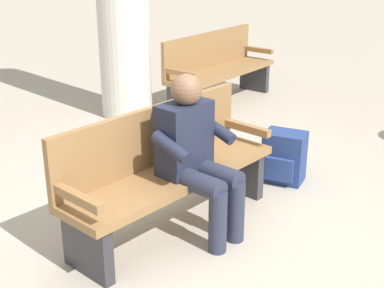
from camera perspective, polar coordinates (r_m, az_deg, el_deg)
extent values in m
plane|color=#A89E8E|center=(4.08, -1.87, -8.80)|extent=(40.00, 40.00, 0.00)
cube|color=olive|center=(3.88, -1.94, -3.43)|extent=(1.80, 0.48, 0.06)
cube|color=olive|center=(3.93, -4.25, 0.84)|extent=(1.80, 0.05, 0.45)
cube|color=olive|center=(4.43, 5.68, 1.76)|extent=(0.06, 0.48, 0.06)
cube|color=olive|center=(3.32, -12.24, -5.56)|extent=(0.06, 0.48, 0.06)
cube|color=#2D2D33|center=(4.53, 5.13, -2.86)|extent=(0.08, 0.43, 0.39)
cube|color=#2D2D33|center=(3.53, -11.10, -10.74)|extent=(0.08, 0.43, 0.39)
cube|color=#1E2338|center=(3.78, -0.82, 0.63)|extent=(0.40, 0.22, 0.52)
sphere|color=brown|center=(3.66, -0.62, 5.83)|extent=(0.22, 0.22, 0.22)
cylinder|color=#282D42|center=(3.82, 2.54, -3.16)|extent=(0.15, 0.42, 0.15)
cylinder|color=#282D42|center=(3.68, 0.55, -4.12)|extent=(0.15, 0.42, 0.15)
cylinder|color=#282D42|center=(3.82, 4.68, -7.22)|extent=(0.13, 0.13, 0.45)
cylinder|color=#282D42|center=(3.68, 2.76, -8.34)|extent=(0.13, 0.13, 0.45)
cylinder|color=#1E2338|center=(3.88, 2.68, 1.57)|extent=(0.09, 0.31, 0.18)
cylinder|color=#1E2338|center=(3.54, -2.27, -0.37)|extent=(0.09, 0.31, 0.18)
cube|color=navy|center=(4.78, 9.81, -1.34)|extent=(0.34, 0.41, 0.46)
cube|color=navy|center=(4.68, 9.26, -2.73)|extent=(0.11, 0.25, 0.21)
cube|color=olive|center=(6.93, 3.20, 7.71)|extent=(1.83, 0.60, 0.06)
cube|color=olive|center=(7.00, 1.79, 10.00)|extent=(1.80, 0.17, 0.45)
cube|color=olive|center=(7.59, 6.99, 9.95)|extent=(0.09, 0.48, 0.06)
cube|color=olive|center=(6.24, -1.32, 7.62)|extent=(0.09, 0.48, 0.06)
cube|color=#2D2D33|center=(7.63, 6.67, 7.13)|extent=(0.11, 0.44, 0.39)
cube|color=#2D2D33|center=(6.37, -1.01, 4.43)|extent=(0.11, 0.44, 0.39)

